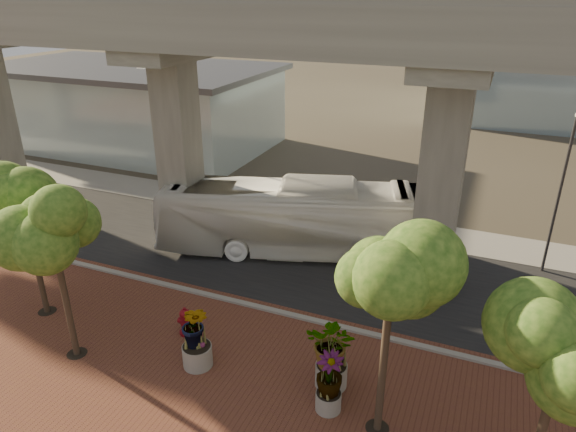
% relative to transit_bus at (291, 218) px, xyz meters
% --- Properties ---
extents(ground, '(160.00, 160.00, 0.00)m').
position_rel_transit_bus_xyz_m(ground, '(0.73, -3.15, -1.78)').
color(ground, '#3E372D').
rests_on(ground, ground).
extents(brick_plaza, '(70.00, 13.00, 0.06)m').
position_rel_transit_bus_xyz_m(brick_plaza, '(0.73, -11.15, -1.75)').
color(brick_plaza, brown).
rests_on(brick_plaza, ground).
extents(asphalt_road, '(90.00, 8.00, 0.04)m').
position_rel_transit_bus_xyz_m(asphalt_road, '(0.73, -1.15, -1.76)').
color(asphalt_road, black).
rests_on(asphalt_road, ground).
extents(curb_strip, '(70.00, 0.25, 0.16)m').
position_rel_transit_bus_xyz_m(curb_strip, '(0.73, -5.15, -1.70)').
color(curb_strip, gray).
rests_on(curb_strip, ground).
extents(far_sidewalk, '(90.00, 3.00, 0.06)m').
position_rel_transit_bus_xyz_m(far_sidewalk, '(0.73, 4.35, -1.75)').
color(far_sidewalk, gray).
rests_on(far_sidewalk, ground).
extents(transit_viaduct, '(72.00, 5.60, 12.40)m').
position_rel_transit_bus_xyz_m(transit_viaduct, '(0.73, -1.15, 5.50)').
color(transit_viaduct, gray).
rests_on(transit_viaduct, ground).
extents(station_pavilion, '(23.00, 13.00, 6.30)m').
position_rel_transit_bus_xyz_m(station_pavilion, '(-19.27, 12.85, 1.43)').
color(station_pavilion, silver).
rests_on(station_pavilion, ground).
extents(transit_bus, '(13.12, 6.54, 3.57)m').
position_rel_transit_bus_xyz_m(transit_bus, '(0.00, 0.00, 0.00)').
color(transit_bus, silver).
rests_on(transit_bus, ground).
extents(fire_hydrant, '(0.56, 0.51, 1.13)m').
position_rel_transit_bus_xyz_m(fire_hydrant, '(-1.10, -7.69, -1.18)').
color(fire_hydrant, maroon).
rests_on(fire_hydrant, ground).
extents(planter_front, '(2.29, 2.29, 2.52)m').
position_rel_transit_bus_xyz_m(planter_front, '(4.73, -8.20, -0.19)').
color(planter_front, '#9C978D').
rests_on(planter_front, ground).
extents(planter_right, '(1.94, 1.94, 2.07)m').
position_rel_transit_bus_xyz_m(planter_right, '(4.99, -9.24, -0.47)').
color(planter_right, gray).
rests_on(planter_right, ground).
extents(planter_left, '(2.24, 2.24, 2.47)m').
position_rel_transit_bus_xyz_m(planter_left, '(0.23, -9.03, -0.23)').
color(planter_left, '#9F9C90').
rests_on(planter_left, ground).
extents(street_tree_far_west, '(3.47, 3.47, 6.03)m').
position_rel_transit_bus_xyz_m(street_tree_far_west, '(-7.04, -8.60, 2.70)').
color(street_tree_far_west, '#4B372A').
rests_on(street_tree_far_west, ground).
extents(street_tree_near_west, '(3.62, 3.62, 6.47)m').
position_rel_transit_bus_xyz_m(street_tree_near_west, '(-4.04, -10.17, 3.08)').
color(street_tree_near_west, '#4B372A').
rests_on(street_tree_near_west, ground).
extents(street_tree_near_east, '(3.42, 3.42, 6.52)m').
position_rel_transit_bus_xyz_m(street_tree_near_east, '(6.56, -9.40, 3.21)').
color(street_tree_near_east, '#4B372A').
rests_on(street_tree_near_east, ground).
extents(street_tree_far_east, '(3.42, 3.42, 5.96)m').
position_rel_transit_bus_xyz_m(street_tree_far_east, '(10.53, -10.18, 2.66)').
color(street_tree_far_east, '#4B372A').
rests_on(street_tree_far_east, ground).
extents(streetlamp_west, '(0.41, 1.20, 8.28)m').
position_rel_transit_bus_xyz_m(streetlamp_west, '(-9.00, 2.40, 3.05)').
color(streetlamp_west, '#323237').
rests_on(streetlamp_west, ground).
extents(streetlamp_east, '(0.37, 1.09, 7.52)m').
position_rel_transit_bus_xyz_m(streetlamp_east, '(11.35, 2.48, 2.61)').
color(streetlamp_east, '#302F34').
rests_on(streetlamp_east, ground).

